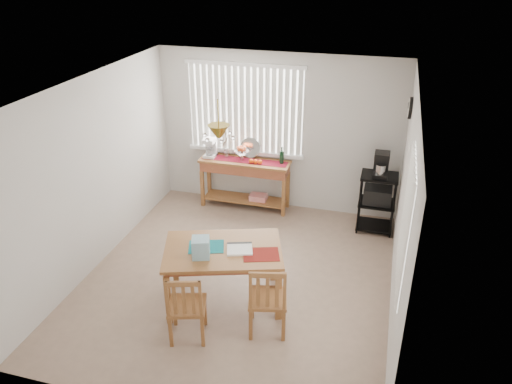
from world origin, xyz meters
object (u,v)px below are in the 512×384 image
(wire_cart, at_px, (377,197))
(sideboard, at_px, (245,172))
(chair_right, at_px, (268,300))
(cart_items, at_px, (381,164))
(dining_table, at_px, (223,255))
(chair_left, at_px, (187,307))

(wire_cart, bearing_deg, sideboard, 174.69)
(sideboard, xyz_separation_m, chair_right, (1.13, -2.91, -0.18))
(sideboard, bearing_deg, cart_items, -5.05)
(cart_items, xyz_separation_m, chair_right, (-1.05, -2.72, -0.65))
(dining_table, bearing_deg, sideboard, 100.46)
(chair_left, height_order, chair_right, chair_right)
(chair_left, bearing_deg, dining_table, 77.28)
(cart_items, relative_size, chair_left, 0.43)
(wire_cart, relative_size, dining_table, 0.58)
(sideboard, relative_size, chair_right, 1.62)
(sideboard, distance_m, dining_table, 2.53)
(sideboard, height_order, wire_cart, wire_cart)
(cart_items, relative_size, dining_table, 0.24)
(dining_table, bearing_deg, cart_items, 53.22)
(wire_cart, height_order, cart_items, cart_items)
(chair_left, relative_size, chair_right, 0.96)
(sideboard, xyz_separation_m, chair_left, (0.29, -3.25, -0.20))
(sideboard, height_order, cart_items, cart_items)
(cart_items, distance_m, dining_table, 2.90)
(chair_right, bearing_deg, chair_left, -157.95)
(dining_table, relative_size, chair_right, 1.74)
(sideboard, relative_size, wire_cart, 1.61)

